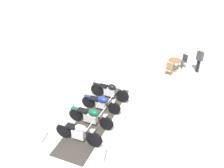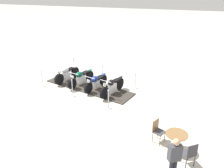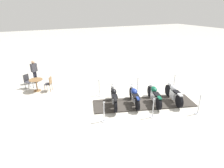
% 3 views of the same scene
% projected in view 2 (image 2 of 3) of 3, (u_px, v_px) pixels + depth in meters
% --- Properties ---
extents(ground_plane, '(80.00, 80.00, 0.00)m').
position_uv_depth(ground_plane, '(89.00, 87.00, 14.20)').
color(ground_plane, beige).
extents(display_platform, '(5.78, 3.08, 0.06)m').
position_uv_depth(display_platform, '(89.00, 87.00, 14.19)').
color(display_platform, '#38332D').
rests_on(display_platform, ground_plane).
extents(motorcycle_chrome, '(0.86, 2.05, 1.00)m').
position_uv_depth(motorcycle_chrome, '(67.00, 74.00, 14.81)').
color(motorcycle_chrome, black).
rests_on(motorcycle_chrome, display_platform).
extents(motorcycle_forest, '(0.98, 2.14, 0.94)m').
position_uv_depth(motorcycle_forest, '(81.00, 78.00, 14.25)').
color(motorcycle_forest, black).
rests_on(motorcycle_forest, display_platform).
extents(motorcycle_navy, '(0.88, 1.99, 0.94)m').
position_uv_depth(motorcycle_navy, '(96.00, 82.00, 13.68)').
color(motorcycle_navy, black).
rests_on(motorcycle_navy, display_platform).
extents(motorcycle_black, '(0.97, 2.09, 1.00)m').
position_uv_depth(motorcycle_black, '(112.00, 86.00, 13.12)').
color(motorcycle_black, black).
rests_on(motorcycle_black, display_platform).
extents(stanchion_right_rear, '(0.32, 0.32, 1.05)m').
position_uv_depth(stanchion_right_rear, '(108.00, 102.00, 11.80)').
color(stanchion_right_rear, silver).
rests_on(stanchion_right_rear, ground_plane).
extents(stanchion_right_front, '(0.35, 0.35, 1.11)m').
position_uv_depth(stanchion_right_front, '(43.00, 82.00, 14.16)').
color(stanchion_right_front, silver).
rests_on(stanchion_right_front, ground_plane).
extents(stanchion_right_mid, '(0.32, 0.32, 1.05)m').
position_uv_depth(stanchion_right_mid, '(73.00, 91.00, 12.98)').
color(stanchion_right_mid, silver).
rests_on(stanchion_right_mid, ground_plane).
extents(stanchion_left_rear, '(0.31, 0.31, 1.05)m').
position_uv_depth(stanchion_left_rear, '(135.00, 83.00, 13.96)').
color(stanchion_left_rear, silver).
rests_on(stanchion_left_rear, ground_plane).
extents(stanchion_left_mid, '(0.28, 0.28, 1.04)m').
position_uv_depth(stanchion_left_mid, '(102.00, 74.00, 15.13)').
color(stanchion_left_mid, silver).
rests_on(stanchion_left_mid, ground_plane).
extents(stanchion_left_front, '(0.31, 0.31, 1.07)m').
position_uv_depth(stanchion_left_front, '(74.00, 68.00, 16.32)').
color(stanchion_left_front, silver).
rests_on(stanchion_left_front, ground_plane).
extents(cafe_table, '(0.83, 0.83, 0.77)m').
position_uv_depth(cafe_table, '(176.00, 138.00, 8.78)').
color(cafe_table, olive).
rests_on(cafe_table, ground_plane).
extents(cafe_chair_near_table, '(0.56, 0.56, 0.95)m').
position_uv_depth(cafe_chair_near_table, '(190.00, 153.00, 8.09)').
color(cafe_chair_near_table, '#2D2D33').
rests_on(cafe_chair_near_table, ground_plane).
extents(cafe_chair_across_table, '(0.54, 0.54, 0.96)m').
position_uv_depth(cafe_chair_across_table, '(158.00, 130.00, 9.32)').
color(cafe_chair_across_table, olive).
rests_on(cafe_chair_across_table, ground_plane).
extents(bystander_person, '(0.46, 0.39, 1.63)m').
position_uv_depth(bystander_person, '(174.00, 156.00, 7.32)').
color(bystander_person, '#23232D').
rests_on(bystander_person, ground_plane).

